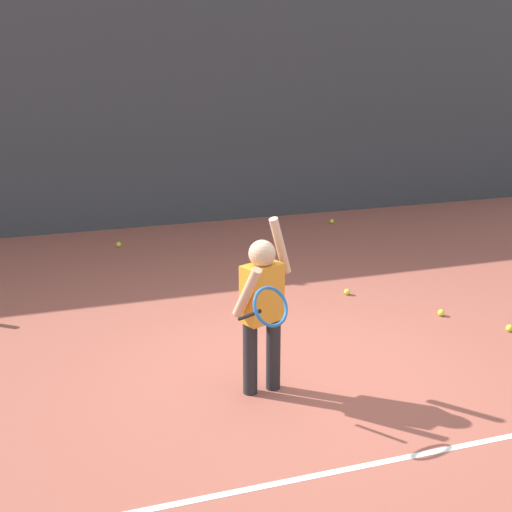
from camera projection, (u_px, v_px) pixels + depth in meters
ground_plane at (296, 369)px, 5.67m from camera, size 20.00×20.00×0.00m
court_line_baseline at (375, 464)px, 4.40m from camera, size 9.00×0.05×0.00m
back_fence_windscreen at (169, 86)px, 9.53m from camera, size 13.60×0.08×3.93m
fence_post_2 at (168, 80)px, 9.57m from camera, size 0.09×0.09×4.08m
fence_post_3 at (383, 76)px, 10.55m from camera, size 0.09×0.09×4.08m
tennis_player at (262, 303)px, 5.09m from camera, size 0.54×0.76×1.35m
tennis_ball_0 at (509, 328)px, 6.38m from camera, size 0.07×0.07×0.07m
tennis_ball_1 at (347, 292)px, 7.30m from camera, size 0.07×0.07×0.07m
tennis_ball_3 at (119, 244)px, 8.98m from camera, size 0.07×0.07×0.07m
tennis_ball_7 at (441, 313)px, 6.74m from camera, size 0.07×0.07×0.07m
tennis_ball_8 at (332, 221)px, 10.12m from camera, size 0.07×0.07×0.07m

